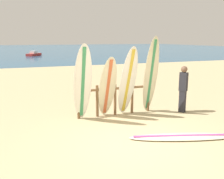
{
  "coord_description": "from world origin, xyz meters",
  "views": [
    {
      "loc": [
        -2.49,
        -5.11,
        2.53
      ],
      "look_at": [
        0.42,
        2.75,
        0.81
      ],
      "focal_mm": 39.95,
      "sensor_mm": 36.0,
      "label": 1
    }
  ],
  "objects_px": {
    "surfboard_leaning_left": "(107,87)",
    "small_boat_offshore": "(34,54)",
    "beachgoer_standing": "(183,87)",
    "surfboard_rack": "(115,96)",
    "surfboard_leaning_far_left": "(83,84)",
    "surfboard_leaning_center": "(151,76)",
    "surfboard_leaning_center_left": "(128,82)",
    "surfboard_lying_on_sand": "(184,137)"
  },
  "relations": [
    {
      "from": "surfboard_leaning_left",
      "to": "surfboard_lying_on_sand",
      "type": "bearing_deg",
      "value": -60.14
    },
    {
      "from": "surfboard_leaning_left",
      "to": "beachgoer_standing",
      "type": "relative_size",
      "value": 1.25
    },
    {
      "from": "surfboard_leaning_center_left",
      "to": "beachgoer_standing",
      "type": "height_order",
      "value": "surfboard_leaning_center_left"
    },
    {
      "from": "surfboard_leaning_left",
      "to": "surfboard_leaning_center",
      "type": "bearing_deg",
      "value": -0.13
    },
    {
      "from": "surfboard_rack",
      "to": "surfboard_leaning_center_left",
      "type": "bearing_deg",
      "value": -40.37
    },
    {
      "from": "beachgoer_standing",
      "to": "small_boat_offshore",
      "type": "height_order",
      "value": "beachgoer_standing"
    },
    {
      "from": "beachgoer_standing",
      "to": "small_boat_offshore",
      "type": "relative_size",
      "value": 0.6
    },
    {
      "from": "surfboard_rack",
      "to": "surfboard_leaning_left",
      "type": "bearing_deg",
      "value": -144.59
    },
    {
      "from": "small_boat_offshore",
      "to": "surfboard_leaning_left",
      "type": "bearing_deg",
      "value": -88.99
    },
    {
      "from": "surfboard_leaning_center_left",
      "to": "surfboard_leaning_center",
      "type": "bearing_deg",
      "value": 1.62
    },
    {
      "from": "small_boat_offshore",
      "to": "surfboard_rack",
      "type": "bearing_deg",
      "value": -88.32
    },
    {
      "from": "surfboard_leaning_center_left",
      "to": "surfboard_leaning_center",
      "type": "xyz_separation_m",
      "value": [
        0.85,
        0.02,
        0.15
      ]
    },
    {
      "from": "surfboard_leaning_center_left",
      "to": "small_boat_offshore",
      "type": "xyz_separation_m",
      "value": [
        -1.24,
        31.33,
        -0.9
      ]
    },
    {
      "from": "surfboard_lying_on_sand",
      "to": "small_boat_offshore",
      "type": "height_order",
      "value": "small_boat_offshore"
    },
    {
      "from": "surfboard_rack",
      "to": "beachgoer_standing",
      "type": "bearing_deg",
      "value": -12.9
    },
    {
      "from": "surfboard_leaning_left",
      "to": "small_boat_offshore",
      "type": "xyz_separation_m",
      "value": [
        -0.55,
        31.3,
        -0.75
      ]
    },
    {
      "from": "surfboard_rack",
      "to": "surfboard_lying_on_sand",
      "type": "bearing_deg",
      "value": -69.49
    },
    {
      "from": "surfboard_leaning_center_left",
      "to": "small_boat_offshore",
      "type": "bearing_deg",
      "value": 92.27
    },
    {
      "from": "surfboard_rack",
      "to": "beachgoer_standing",
      "type": "relative_size",
      "value": 1.61
    },
    {
      "from": "surfboard_rack",
      "to": "surfboard_leaning_left",
      "type": "height_order",
      "value": "surfboard_leaning_left"
    },
    {
      "from": "surfboard_leaning_center_left",
      "to": "beachgoer_standing",
      "type": "bearing_deg",
      "value": -7.13
    },
    {
      "from": "surfboard_rack",
      "to": "surfboard_leaning_center_left",
      "type": "distance_m",
      "value": 0.68
    },
    {
      "from": "surfboard_leaning_left",
      "to": "small_boat_offshore",
      "type": "relative_size",
      "value": 0.74
    },
    {
      "from": "surfboard_leaning_left",
      "to": "small_boat_offshore",
      "type": "distance_m",
      "value": 31.31
    },
    {
      "from": "beachgoer_standing",
      "to": "surfboard_lying_on_sand",
      "type": "bearing_deg",
      "value": -124.6
    },
    {
      "from": "surfboard_leaning_far_left",
      "to": "beachgoer_standing",
      "type": "bearing_deg",
      "value": -2.14
    },
    {
      "from": "surfboard_leaning_far_left",
      "to": "surfboard_leaning_center",
      "type": "bearing_deg",
      "value": 3.39
    },
    {
      "from": "surfboard_lying_on_sand",
      "to": "small_boat_offshore",
      "type": "xyz_separation_m",
      "value": [
        -1.85,
        33.56,
        0.22
      ]
    },
    {
      "from": "beachgoer_standing",
      "to": "small_boat_offshore",
      "type": "bearing_deg",
      "value": 95.82
    },
    {
      "from": "surfboard_rack",
      "to": "surfboard_leaning_far_left",
      "type": "relative_size",
      "value": 1.08
    },
    {
      "from": "surfboard_leaning_left",
      "to": "surfboard_leaning_center",
      "type": "height_order",
      "value": "surfboard_leaning_center"
    },
    {
      "from": "surfboard_leaning_center",
      "to": "surfboard_lying_on_sand",
      "type": "bearing_deg",
      "value": -96.08
    },
    {
      "from": "surfboard_leaning_far_left",
      "to": "surfboard_lying_on_sand",
      "type": "height_order",
      "value": "surfboard_leaning_far_left"
    },
    {
      "from": "surfboard_rack",
      "to": "surfboard_leaning_far_left",
      "type": "bearing_deg",
      "value": -161.56
    },
    {
      "from": "surfboard_leaning_far_left",
      "to": "surfboard_leaning_left",
      "type": "relative_size",
      "value": 1.2
    },
    {
      "from": "beachgoer_standing",
      "to": "small_boat_offshore",
      "type": "distance_m",
      "value": 31.74
    },
    {
      "from": "surfboard_leaning_left",
      "to": "beachgoer_standing",
      "type": "bearing_deg",
      "value": -5.89
    },
    {
      "from": "surfboard_leaning_center_left",
      "to": "surfboard_lying_on_sand",
      "type": "bearing_deg",
      "value": -74.74
    },
    {
      "from": "surfboard_leaning_center",
      "to": "small_boat_offshore",
      "type": "distance_m",
      "value": 31.39
    },
    {
      "from": "surfboard_lying_on_sand",
      "to": "surfboard_leaning_left",
      "type": "bearing_deg",
      "value": 119.86
    },
    {
      "from": "surfboard_leaning_far_left",
      "to": "beachgoer_standing",
      "type": "xyz_separation_m",
      "value": [
        3.5,
        -0.13,
        -0.32
      ]
    },
    {
      "from": "surfboard_lying_on_sand",
      "to": "small_boat_offshore",
      "type": "distance_m",
      "value": 33.61
    }
  ]
}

